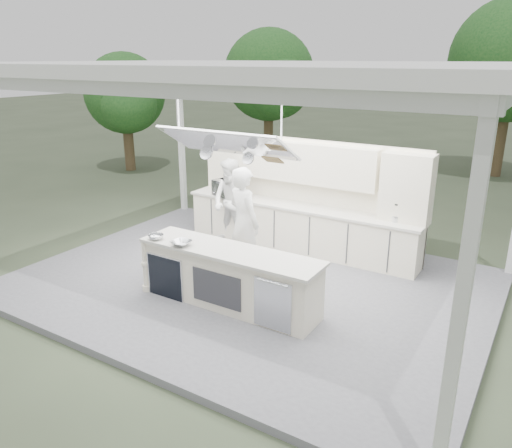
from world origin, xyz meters
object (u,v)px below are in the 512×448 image
Objects in this scene: demo_island at (228,277)px; sous_chef at (232,202)px; back_counter at (299,227)px; head_chef at (244,222)px.

sous_chef reaches higher than demo_island.
head_chef is (-0.24, -1.70, 0.53)m from back_counter.
head_chef is at bearing -98.09° from back_counter.
head_chef is at bearing -42.61° from sous_chef.
demo_island is 0.61× the size of back_counter.
back_counter is at bearing 93.63° from demo_island.
demo_island is 1.30m from head_chef.
sous_chef reaches higher than back_counter.
head_chef is (-0.42, 1.11, 0.54)m from demo_island.
back_counter is at bearing 23.78° from sous_chef.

